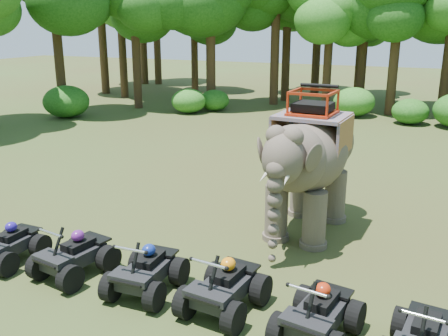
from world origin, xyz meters
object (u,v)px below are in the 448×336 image
(atv_3, at_px, (224,280))
(atv_4, at_px, (319,307))
(atv_1, at_px, (73,249))
(atv_2, at_px, (146,265))
(atv_0, at_px, (8,239))
(atv_5, at_px, (425,330))
(elephant, at_px, (309,161))

(atv_3, relative_size, atv_4, 1.04)
(atv_1, relative_size, atv_2, 1.00)
(atv_1, distance_m, atv_2, 1.84)
(atv_3, bearing_deg, atv_0, -172.26)
(atv_0, bearing_deg, atv_5, 1.00)
(atv_3, bearing_deg, elephant, 90.37)
(atv_0, bearing_deg, atv_2, 2.75)
(atv_3, distance_m, atv_4, 1.87)
(atv_4, bearing_deg, atv_1, -172.27)
(atv_1, height_order, atv_3, atv_3)
(atv_5, bearing_deg, atv_2, -174.32)
(atv_4, distance_m, atv_5, 1.73)
(atv_0, xyz_separation_m, atv_4, (7.23, -0.04, 0.04))
(atv_4, bearing_deg, atv_3, -175.57)
(elephant, distance_m, atv_0, 7.55)
(atv_1, xyz_separation_m, atv_5, (7.16, -0.11, -0.03))
(atv_1, bearing_deg, elephant, 57.64)
(atv_1, bearing_deg, atv_2, 9.80)
(atv_0, distance_m, atv_5, 8.96)
(elephant, distance_m, atv_1, 6.17)
(atv_2, relative_size, atv_5, 1.06)
(elephant, bearing_deg, atv_0, -138.00)
(atv_5, bearing_deg, atv_0, -173.13)
(elephant, xyz_separation_m, atv_0, (-5.85, -4.58, -1.32))
(atv_0, bearing_deg, atv_3, 2.26)
(atv_3, height_order, atv_5, atv_3)
(atv_3, bearing_deg, atv_1, -173.44)
(elephant, xyz_separation_m, atv_4, (1.38, -4.62, -1.28))
(elephant, height_order, atv_0, elephant)
(atv_0, xyz_separation_m, atv_3, (5.37, 0.12, 0.06))
(atv_3, height_order, atv_4, atv_3)
(elephant, relative_size, atv_2, 2.72)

